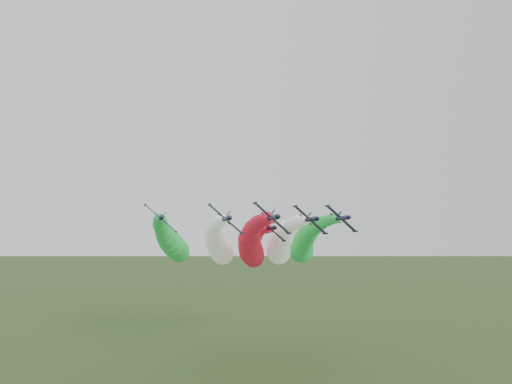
% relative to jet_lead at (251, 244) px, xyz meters
% --- Properties ---
extents(jet_lead, '(15.26, 62.39, 15.06)m').
position_rel_jet_lead_xyz_m(jet_lead, '(0.00, 0.00, 0.00)').
color(jet_lead, '#111534').
rests_on(jet_lead, ground).
extents(jet_inner_left, '(15.30, 62.43, 15.10)m').
position_rel_jet_lead_xyz_m(jet_inner_left, '(-7.98, 6.25, 0.18)').
color(jet_inner_left, '#111534').
rests_on(jet_inner_left, ground).
extents(jet_inner_right, '(15.55, 62.68, 15.35)m').
position_rel_jet_lead_xyz_m(jet_inner_right, '(10.97, 9.54, -0.17)').
color(jet_inner_right, '#111534').
rests_on(jet_inner_right, ground).
extents(jet_outer_left, '(15.41, 62.54, 15.21)m').
position_rel_jet_lead_xyz_m(jet_outer_left, '(-20.27, 18.46, 0.51)').
color(jet_outer_left, '#111534').
rests_on(jet_outer_left, ground).
extents(jet_outer_right, '(15.98, 63.11, 15.78)m').
position_rel_jet_lead_xyz_m(jet_outer_right, '(20.29, 14.40, 0.59)').
color(jet_outer_right, '#111534').
rests_on(jet_outer_right, ground).
extents(jet_trail, '(15.58, 62.71, 15.37)m').
position_rel_jet_lead_xyz_m(jet_trail, '(5.38, 21.67, -1.61)').
color(jet_trail, '#111534').
rests_on(jet_trail, ground).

